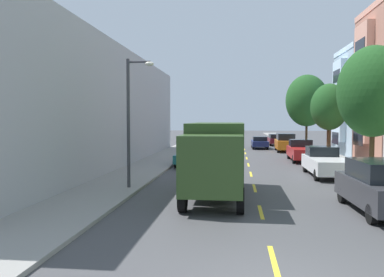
{
  "coord_description": "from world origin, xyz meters",
  "views": [
    {
      "loc": [
        -0.92,
        -7.46,
        3.45
      ],
      "look_at": [
        -4.86,
        27.01,
        1.71
      ],
      "focal_mm": 36.35,
      "sensor_mm": 36.0,
      "label": 1
    }
  ],
  "objects_px": {
    "street_tree_third": "(329,107)",
    "parked_pickup_champagne": "(215,136)",
    "moving_navy_sedan": "(260,142)",
    "parked_wagon_burgundy": "(275,139)",
    "parked_pickup_white": "(325,162)",
    "parked_pickup_red": "(302,151)",
    "parked_suv_orange": "(285,142)",
    "street_lamp": "(132,113)",
    "street_tree_farthest": "(307,101)",
    "parked_sedan_black": "(204,143)",
    "delivery_box_truck": "(216,155)",
    "parked_suv_charcoal": "(380,186)",
    "parked_sedan_teal": "(191,156)",
    "street_tree_second": "(373,92)",
    "parked_pickup_sky": "(209,139)"
  },
  "relations": [
    {
      "from": "street_tree_second",
      "to": "street_lamp",
      "type": "distance_m",
      "value": 12.94
    },
    {
      "from": "parked_sedan_black",
      "to": "parked_pickup_white",
      "type": "height_order",
      "value": "parked_pickup_white"
    },
    {
      "from": "parked_pickup_red",
      "to": "street_lamp",
      "type": "bearing_deg",
      "value": -125.87
    },
    {
      "from": "parked_pickup_champagne",
      "to": "street_tree_farthest",
      "type": "bearing_deg",
      "value": -60.12
    },
    {
      "from": "street_tree_farthest",
      "to": "parked_suv_charcoal",
      "type": "xyz_separation_m",
      "value": [
        -2.07,
        -27.03,
        -4.4
      ]
    },
    {
      "from": "parked_sedan_teal",
      "to": "moving_navy_sedan",
      "type": "relative_size",
      "value": 1.01
    },
    {
      "from": "street_tree_second",
      "to": "delivery_box_truck",
      "type": "bearing_deg",
      "value": -149.82
    },
    {
      "from": "parked_pickup_red",
      "to": "parked_wagon_burgundy",
      "type": "relative_size",
      "value": 1.13
    },
    {
      "from": "parked_pickup_white",
      "to": "delivery_box_truck",
      "type": "bearing_deg",
      "value": -131.9
    },
    {
      "from": "parked_wagon_burgundy",
      "to": "parked_pickup_white",
      "type": "relative_size",
      "value": 0.89
    },
    {
      "from": "parked_sedan_teal",
      "to": "parked_pickup_red",
      "type": "bearing_deg",
      "value": 25.47
    },
    {
      "from": "street_lamp",
      "to": "parked_suv_charcoal",
      "type": "relative_size",
      "value": 1.28
    },
    {
      "from": "parked_sedan_teal",
      "to": "parked_suv_charcoal",
      "type": "bearing_deg",
      "value": -57.72
    },
    {
      "from": "parked_sedan_black",
      "to": "parked_suv_orange",
      "type": "bearing_deg",
      "value": -5.98
    },
    {
      "from": "street_lamp",
      "to": "parked_pickup_white",
      "type": "distance_m",
      "value": 12.3
    },
    {
      "from": "parked_sedan_teal",
      "to": "parked_wagon_burgundy",
      "type": "height_order",
      "value": "parked_wagon_burgundy"
    },
    {
      "from": "street_tree_third",
      "to": "parked_suv_orange",
      "type": "relative_size",
      "value": 1.26
    },
    {
      "from": "parked_wagon_burgundy",
      "to": "parked_pickup_white",
      "type": "xyz_separation_m",
      "value": [
        0.24,
        -27.68,
        0.02
      ]
    },
    {
      "from": "delivery_box_truck",
      "to": "parked_wagon_burgundy",
      "type": "xyz_separation_m",
      "value": [
        6.0,
        34.63,
        -1.07
      ]
    },
    {
      "from": "moving_navy_sedan",
      "to": "street_lamp",
      "type": "bearing_deg",
      "value": -105.64
    },
    {
      "from": "delivery_box_truck",
      "to": "parked_suv_charcoal",
      "type": "distance_m",
      "value": 6.64
    },
    {
      "from": "parked_suv_charcoal",
      "to": "street_lamp",
      "type": "bearing_deg",
      "value": 161.5
    },
    {
      "from": "parked_wagon_burgundy",
      "to": "parked_suv_orange",
      "type": "relative_size",
      "value": 0.97
    },
    {
      "from": "parked_sedan_teal",
      "to": "street_tree_third",
      "type": "bearing_deg",
      "value": 17.88
    },
    {
      "from": "delivery_box_truck",
      "to": "parked_suv_charcoal",
      "type": "height_order",
      "value": "delivery_box_truck"
    },
    {
      "from": "street_tree_third",
      "to": "parked_sedan_teal",
      "type": "bearing_deg",
      "value": -162.12
    },
    {
      "from": "delivery_box_truck",
      "to": "parked_pickup_red",
      "type": "distance_m",
      "value": 16.67
    },
    {
      "from": "parked_sedan_teal",
      "to": "parked_pickup_white",
      "type": "relative_size",
      "value": 0.86
    },
    {
      "from": "parked_pickup_red",
      "to": "parked_suv_orange",
      "type": "bearing_deg",
      "value": 91.24
    },
    {
      "from": "street_tree_farthest",
      "to": "parked_pickup_red",
      "type": "relative_size",
      "value": 1.49
    },
    {
      "from": "street_lamp",
      "to": "street_tree_second",
      "type": "bearing_deg",
      "value": 16.82
    },
    {
      "from": "parked_wagon_burgundy",
      "to": "moving_navy_sedan",
      "type": "distance_m",
      "value": 6.42
    },
    {
      "from": "street_tree_third",
      "to": "parked_pickup_champagne",
      "type": "bearing_deg",
      "value": 110.5
    },
    {
      "from": "street_lamp",
      "to": "parked_pickup_champagne",
      "type": "bearing_deg",
      "value": 87.68
    },
    {
      "from": "street_lamp",
      "to": "moving_navy_sedan",
      "type": "bearing_deg",
      "value": 74.36
    },
    {
      "from": "delivery_box_truck",
      "to": "parked_sedan_black",
      "type": "height_order",
      "value": "delivery_box_truck"
    },
    {
      "from": "street_tree_third",
      "to": "parked_sedan_teal",
      "type": "distance_m",
      "value": 11.81
    },
    {
      "from": "parked_wagon_burgundy",
      "to": "street_tree_second",
      "type": "bearing_deg",
      "value": -85.79
    },
    {
      "from": "delivery_box_truck",
      "to": "parked_sedan_teal",
      "type": "bearing_deg",
      "value": 102.47
    },
    {
      "from": "parked_pickup_champagne",
      "to": "moving_navy_sedan",
      "type": "height_order",
      "value": "parked_pickup_champagne"
    },
    {
      "from": "parked_sedan_teal",
      "to": "parked_wagon_burgundy",
      "type": "xyz_separation_m",
      "value": [
        8.49,
        23.38,
        0.05
      ]
    },
    {
      "from": "parked_wagon_burgundy",
      "to": "street_tree_farthest",
      "type": "bearing_deg",
      "value": -77.6
    },
    {
      "from": "parked_suv_orange",
      "to": "parked_suv_charcoal",
      "type": "bearing_deg",
      "value": -89.85
    },
    {
      "from": "parked_sedan_black",
      "to": "street_tree_farthest",
      "type": "bearing_deg",
      "value": -5.27
    },
    {
      "from": "parked_wagon_burgundy",
      "to": "street_lamp",
      "type": "bearing_deg",
      "value": -106.79
    },
    {
      "from": "parked_pickup_red",
      "to": "parked_sedan_teal",
      "type": "xyz_separation_m",
      "value": [
        -8.75,
        -4.17,
        -0.08
      ]
    },
    {
      "from": "street_tree_second",
      "to": "parked_pickup_sky",
      "type": "height_order",
      "value": "street_tree_second"
    },
    {
      "from": "street_lamp",
      "to": "parked_sedan_teal",
      "type": "xyz_separation_m",
      "value": [
        1.65,
        10.21,
        -3.01
      ]
    },
    {
      "from": "parked_suv_orange",
      "to": "parked_pickup_sky",
      "type": "distance_m",
      "value": 13.29
    },
    {
      "from": "parked_sedan_teal",
      "to": "delivery_box_truck",
      "type": "bearing_deg",
      "value": -77.53
    }
  ]
}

